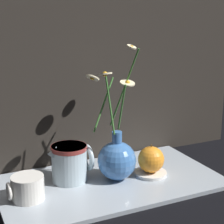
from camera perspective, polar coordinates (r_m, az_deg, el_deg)
ground_plane at (r=1.12m, az=-0.32°, el=-10.88°), size 6.00×6.00×0.00m
shelf at (r=1.12m, az=-0.32°, el=-10.60°), size 0.64×0.35×0.01m
vase_with_flowers at (r=1.10m, az=0.64°, el=-6.90°), size 0.16×0.16×0.39m
yellow_mug at (r=1.02m, az=-12.83°, el=-11.21°), size 0.10×0.09×0.06m
ceramic_pitcher at (r=1.09m, az=-6.39°, el=-7.47°), size 0.13×0.10×0.12m
saucer_plate at (r=1.15m, az=5.90°, el=-9.26°), size 0.10×0.10×0.01m
orange_fruit at (r=1.13m, az=5.96°, el=-7.20°), size 0.08×0.08×0.09m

